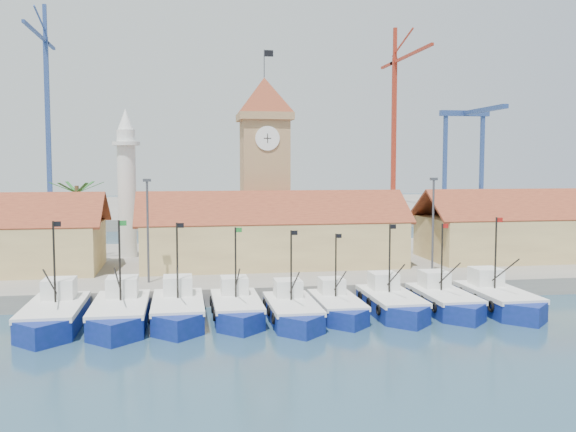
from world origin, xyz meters
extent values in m
plane|color=#1C364C|center=(0.00, 0.00, 0.00)|extent=(400.00, 400.00, 0.00)
cube|color=gray|center=(0.00, 24.00, 0.75)|extent=(140.00, 32.00, 1.50)
cube|color=gray|center=(0.00, 110.00, 1.00)|extent=(240.00, 80.00, 2.00)
cube|color=navy|center=(-18.27, 3.35, 0.55)|extent=(3.84, 8.69, 1.98)
cube|color=navy|center=(-18.27, -0.99, 0.55)|extent=(3.84, 3.84, 1.98)
cube|color=silver|center=(-18.27, 3.35, 1.54)|extent=(3.92, 8.93, 0.38)
cube|color=silver|center=(-18.27, 5.52, 2.41)|extent=(2.30, 2.41, 1.54)
cylinder|color=black|center=(-18.27, 3.90, 4.61)|extent=(0.15, 0.15, 6.14)
cube|color=black|center=(-18.00, 3.90, 7.46)|extent=(0.55, 0.02, 0.38)
cube|color=navy|center=(-13.64, 3.22, 0.55)|extent=(3.84, 8.70, 1.98)
cube|color=navy|center=(-13.64, -1.13, 0.55)|extent=(3.84, 3.84, 1.98)
cube|color=silver|center=(-13.64, 3.22, 1.54)|extent=(3.92, 8.94, 0.38)
cube|color=silver|center=(-13.64, 5.40, 2.42)|extent=(2.31, 2.42, 1.54)
cylinder|color=black|center=(-13.64, 3.77, 4.61)|extent=(0.15, 0.15, 6.15)
cube|color=#197226|center=(-13.36, 3.77, 7.47)|extent=(0.55, 0.02, 0.38)
cube|color=navy|center=(-9.46, 3.68, 0.53)|extent=(3.70, 8.38, 1.90)
cube|color=navy|center=(-9.46, -0.50, 0.53)|extent=(3.70, 3.70, 1.90)
cube|color=silver|center=(-9.46, 3.68, 1.48)|extent=(3.78, 8.61, 0.37)
cube|color=silver|center=(-9.46, 5.78, 2.33)|extent=(2.22, 2.33, 1.48)
cylinder|color=black|center=(-9.46, 4.21, 4.44)|extent=(0.15, 0.15, 5.92)
cube|color=black|center=(-9.20, 4.21, 7.19)|extent=(0.53, 0.02, 0.37)
cube|color=navy|center=(-5.06, 3.80, 0.50)|extent=(3.48, 7.88, 1.79)
cube|color=navy|center=(-5.06, -0.14, 0.50)|extent=(3.48, 3.48, 1.79)
cube|color=silver|center=(-5.06, 3.80, 1.39)|extent=(3.55, 8.10, 0.35)
cube|color=silver|center=(-5.06, 5.77, 2.19)|extent=(2.09, 2.19, 1.39)
cylinder|color=black|center=(-5.06, 4.30, 4.18)|extent=(0.14, 0.14, 5.57)
cube|color=#197226|center=(-4.81, 4.30, 6.77)|extent=(0.50, 0.02, 0.35)
cube|color=navy|center=(-1.00, 2.23, 0.49)|extent=(3.42, 7.74, 1.76)
cube|color=navy|center=(-1.00, -1.64, 0.49)|extent=(3.42, 3.42, 1.76)
cube|color=silver|center=(-1.00, 2.23, 1.37)|extent=(3.49, 7.95, 0.34)
cube|color=silver|center=(-1.00, 4.16, 2.15)|extent=(2.05, 2.15, 1.37)
cylinder|color=black|center=(-1.00, 2.72, 4.10)|extent=(0.14, 0.14, 5.47)
cube|color=black|center=(-0.76, 2.72, 6.64)|extent=(0.49, 0.02, 0.34)
cube|color=navy|center=(2.74, 3.41, 0.46)|extent=(3.19, 7.23, 1.64)
cube|color=navy|center=(2.74, -0.20, 0.46)|extent=(3.19, 3.19, 1.64)
cube|color=silver|center=(2.74, 3.41, 1.28)|extent=(3.26, 7.43, 0.32)
cube|color=silver|center=(2.74, 5.22, 2.01)|extent=(1.92, 2.01, 1.28)
cylinder|color=black|center=(2.74, 3.87, 3.83)|extent=(0.13, 0.13, 5.11)
cube|color=black|center=(2.96, 3.87, 6.21)|extent=(0.46, 0.02, 0.32)
cube|color=navy|center=(7.18, 3.57, 0.50)|extent=(3.52, 7.97, 1.81)
cube|color=navy|center=(7.18, -0.41, 0.50)|extent=(3.52, 3.52, 1.81)
cube|color=silver|center=(7.18, 3.57, 1.41)|extent=(3.59, 8.19, 0.35)
cube|color=silver|center=(7.18, 5.57, 2.21)|extent=(2.11, 2.21, 1.41)
cylinder|color=black|center=(7.18, 4.08, 4.23)|extent=(0.14, 0.14, 5.63)
cube|color=black|center=(7.43, 4.08, 6.84)|extent=(0.50, 0.02, 0.35)
cube|color=navy|center=(11.62, 3.71, 0.50)|extent=(3.51, 7.94, 1.80)
cube|color=navy|center=(11.62, -0.26, 0.50)|extent=(3.51, 3.51, 1.80)
cube|color=silver|center=(11.62, 3.71, 1.40)|extent=(3.58, 8.16, 0.35)
cube|color=silver|center=(11.62, 5.69, 2.21)|extent=(2.11, 2.21, 1.40)
cylinder|color=black|center=(11.62, 4.21, 4.21)|extent=(0.14, 0.14, 5.61)
cube|color=#A5140F|center=(11.87, 4.21, 6.82)|extent=(0.50, 0.02, 0.35)
cube|color=navy|center=(16.03, 3.21, 0.54)|extent=(3.75, 8.48, 1.93)
cube|color=navy|center=(16.03, -1.03, 0.54)|extent=(3.75, 3.75, 1.93)
cube|color=silver|center=(16.03, 3.21, 1.50)|extent=(3.82, 8.71, 0.37)
cube|color=silver|center=(16.03, 5.33, 2.36)|extent=(2.25, 2.36, 1.50)
cylinder|color=black|center=(16.03, 3.75, 4.50)|extent=(0.15, 0.15, 6.00)
cube|color=#A5140F|center=(16.30, 3.75, 7.28)|extent=(0.54, 0.02, 0.37)
cube|color=#DDC279|center=(0.00, 20.00, 3.75)|extent=(26.00, 10.00, 4.50)
cube|color=#994527|center=(0.00, 17.50, 7.50)|extent=(27.04, 5.13, 3.21)
cube|color=#994527|center=(0.00, 22.50, 7.50)|extent=(27.04, 5.13, 3.21)
cube|color=#DDC279|center=(32.00, 20.00, 3.75)|extent=(30.00, 10.00, 4.50)
cube|color=#994527|center=(32.00, 17.50, 7.50)|extent=(31.20, 5.13, 3.21)
cube|color=#994527|center=(32.00, 22.50, 7.50)|extent=(31.20, 5.13, 3.21)
cube|color=#9F7452|center=(0.00, 26.00, 9.00)|extent=(5.00, 5.00, 15.00)
cube|color=#9F7452|center=(0.00, 26.00, 16.90)|extent=(5.80, 5.80, 0.80)
pyramid|color=#994527|center=(0.00, 26.00, 19.20)|extent=(5.80, 5.80, 4.00)
cylinder|color=white|center=(0.00, 23.45, 14.50)|extent=(2.60, 0.15, 2.60)
cube|color=black|center=(0.00, 23.37, 14.50)|extent=(0.08, 0.02, 1.00)
cube|color=black|center=(0.00, 23.37, 14.50)|extent=(0.80, 0.02, 0.08)
cylinder|color=#3F3F44|center=(0.00, 26.00, 22.70)|extent=(0.10, 0.10, 3.00)
cube|color=black|center=(0.50, 26.00, 23.80)|extent=(1.00, 0.03, 0.70)
cylinder|color=silver|center=(-15.00, 28.00, 8.50)|extent=(2.00, 2.00, 14.00)
cylinder|color=silver|center=(-15.00, 28.00, 14.00)|extent=(3.00, 3.00, 0.40)
cone|color=silver|center=(-15.00, 28.00, 16.60)|extent=(1.80, 1.80, 2.40)
cylinder|color=brown|center=(-20.00, 26.00, 5.50)|extent=(0.44, 0.44, 8.00)
cube|color=#1F5C21|center=(-18.60, 26.00, 9.30)|extent=(2.80, 0.35, 1.18)
cube|color=#1F5C21|center=(-19.30, 27.21, 9.30)|extent=(1.71, 2.60, 1.18)
cube|color=#1F5C21|center=(-20.70, 27.21, 9.30)|extent=(1.71, 2.60, 1.18)
cube|color=#1F5C21|center=(-21.40, 26.00, 9.30)|extent=(2.80, 0.35, 1.18)
cube|color=#1F5C21|center=(-20.70, 24.79, 9.30)|extent=(1.71, 2.60, 1.18)
cube|color=#1F5C21|center=(-19.30, 24.79, 9.30)|extent=(1.71, 2.60, 1.18)
cylinder|color=#3F3F44|center=(-12.00, 12.00, 6.00)|extent=(0.20, 0.20, 9.00)
cube|color=#3F3F44|center=(-12.00, 12.00, 10.40)|extent=(0.70, 0.25, 0.25)
cylinder|color=#3F3F44|center=(14.00, 12.00, 6.00)|extent=(0.20, 0.20, 9.00)
cube|color=#3F3F44|center=(14.00, 12.00, 10.40)|extent=(0.70, 0.25, 0.25)
cube|color=navy|center=(-38.58, 108.00, 21.03)|extent=(1.00, 1.00, 38.06)
cube|color=navy|center=(-38.58, 98.85, 39.06)|extent=(0.60, 22.88, 0.60)
cube|color=navy|center=(-38.58, 113.00, 39.06)|extent=(0.60, 10.00, 0.60)
cube|color=navy|center=(-38.58, 108.00, 43.56)|extent=(0.80, 0.80, 7.00)
cube|color=maroon|center=(41.67, 105.00, 19.53)|extent=(1.00, 1.00, 35.05)
cube|color=maroon|center=(41.67, 94.58, 36.05)|extent=(0.60, 26.05, 0.60)
cube|color=maroon|center=(41.67, 110.00, 36.05)|extent=(0.60, 10.00, 0.60)
cube|color=maroon|center=(41.67, 105.00, 40.55)|extent=(0.80, 0.80, 7.00)
cube|color=navy|center=(57.00, 110.00, 13.00)|extent=(0.90, 0.90, 22.00)
cube|color=navy|center=(67.00, 110.00, 13.00)|extent=(0.90, 0.90, 22.00)
cube|color=navy|center=(62.00, 110.00, 24.50)|extent=(13.00, 1.40, 1.40)
cube|color=navy|center=(62.00, 100.00, 24.50)|extent=(1.40, 22.00, 1.00)
camera|label=1|loc=(-9.07, -44.37, 11.84)|focal=40.00mm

